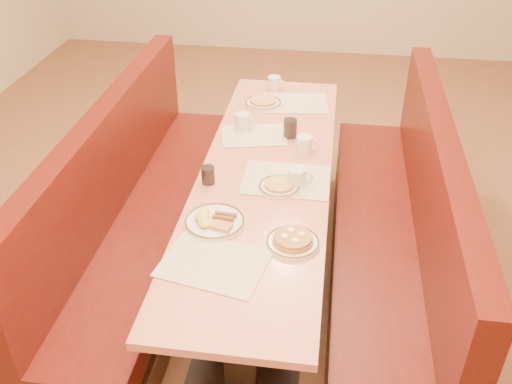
# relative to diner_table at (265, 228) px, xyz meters

# --- Properties ---
(ground) EXTENTS (8.00, 8.00, 0.00)m
(ground) POSITION_rel_diner_table_xyz_m (0.00, 0.00, -0.37)
(ground) COLOR #9E6647
(ground) RESTS_ON ground
(diner_table) EXTENTS (0.70, 2.50, 0.75)m
(diner_table) POSITION_rel_diner_table_xyz_m (0.00, 0.00, 0.00)
(diner_table) COLOR black
(diner_table) RESTS_ON ground
(booth_left) EXTENTS (0.55, 2.50, 1.05)m
(booth_left) POSITION_rel_diner_table_xyz_m (-0.73, 0.00, -0.01)
(booth_left) COLOR #4C3326
(booth_left) RESTS_ON ground
(booth_right) EXTENTS (0.55, 2.50, 1.05)m
(booth_right) POSITION_rel_diner_table_xyz_m (0.73, 0.00, -0.01)
(booth_right) COLOR #4C3326
(booth_right) RESTS_ON ground
(placemat_near_left) EXTENTS (0.50, 0.41, 0.00)m
(placemat_near_left) POSITION_rel_diner_table_xyz_m (-0.12, -0.77, 0.38)
(placemat_near_left) COLOR beige
(placemat_near_left) RESTS_ON diner_table
(placemat_near_right) EXTENTS (0.45, 0.34, 0.00)m
(placemat_near_right) POSITION_rel_diner_table_xyz_m (0.12, -0.06, 0.38)
(placemat_near_right) COLOR beige
(placemat_near_right) RESTS_ON diner_table
(placemat_far_left) EXTENTS (0.43, 0.36, 0.00)m
(placemat_far_left) POSITION_rel_diner_table_xyz_m (-0.12, 0.40, 0.38)
(placemat_far_left) COLOR beige
(placemat_far_left) RESTS_ON diner_table
(placemat_far_right) EXTENTS (0.47, 0.37, 0.00)m
(placemat_far_right) POSITION_rel_diner_table_xyz_m (0.08, 0.89, 0.38)
(placemat_far_right) COLOR beige
(placemat_far_right) RESTS_ON diner_table
(pancake_plate) EXTENTS (0.24, 0.24, 0.06)m
(pancake_plate) POSITION_rel_diner_table_xyz_m (0.20, -0.59, 0.39)
(pancake_plate) COLOR silver
(pancake_plate) RESTS_ON diner_table
(eggs_plate) EXTENTS (0.29, 0.29, 0.06)m
(eggs_plate) POSITION_rel_diner_table_xyz_m (-0.18, -0.49, 0.39)
(eggs_plate) COLOR silver
(eggs_plate) RESTS_ON diner_table
(extra_plate_mid) EXTENTS (0.21, 0.21, 0.04)m
(extra_plate_mid) POSITION_rel_diner_table_xyz_m (0.09, -0.15, 0.39)
(extra_plate_mid) COLOR silver
(extra_plate_mid) RESTS_ON diner_table
(extra_plate_far) EXTENTS (0.25, 0.25, 0.05)m
(extra_plate_far) POSITION_rel_diner_table_xyz_m (-0.13, 0.84, 0.39)
(extra_plate_far) COLOR silver
(extra_plate_far) RESTS_ON diner_table
(coffee_mug_a) EXTENTS (0.13, 0.09, 0.10)m
(coffee_mug_a) POSITION_rel_diner_table_xyz_m (0.18, -0.10, 0.43)
(coffee_mug_a) COLOR silver
(coffee_mug_a) RESTS_ON diner_table
(coffee_mug_b) EXTENTS (0.13, 0.09, 0.10)m
(coffee_mug_b) POSITION_rel_diner_table_xyz_m (-0.20, 0.48, 0.43)
(coffee_mug_b) COLOR silver
(coffee_mug_b) RESTS_ON diner_table
(coffee_mug_c) EXTENTS (0.13, 0.09, 0.10)m
(coffee_mug_c) POSITION_rel_diner_table_xyz_m (0.19, 0.25, 0.43)
(coffee_mug_c) COLOR silver
(coffee_mug_c) RESTS_ON diner_table
(coffee_mug_d) EXTENTS (0.12, 0.09, 0.09)m
(coffee_mug_d) POSITION_rel_diner_table_xyz_m (-0.08, 1.10, 0.42)
(coffee_mug_d) COLOR silver
(coffee_mug_d) RESTS_ON diner_table
(soda_tumbler_near) EXTENTS (0.07, 0.07, 0.10)m
(soda_tumbler_near) POSITION_rel_diner_table_xyz_m (-0.28, -0.15, 0.42)
(soda_tumbler_near) COLOR black
(soda_tumbler_near) RESTS_ON diner_table
(soda_tumbler_mid) EXTENTS (0.08, 0.08, 0.11)m
(soda_tumbler_mid) POSITION_rel_diner_table_xyz_m (0.09, 0.42, 0.43)
(soda_tumbler_mid) COLOR black
(soda_tumbler_mid) RESTS_ON diner_table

